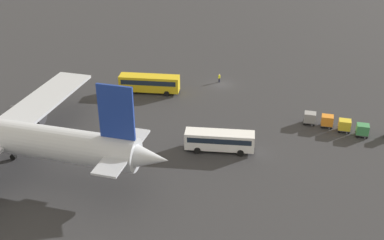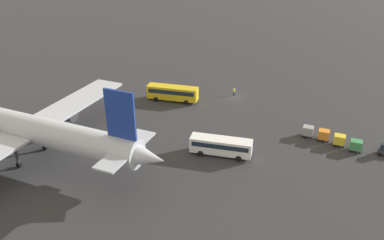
{
  "view_description": "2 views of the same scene",
  "coord_description": "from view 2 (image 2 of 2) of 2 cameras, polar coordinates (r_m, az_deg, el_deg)",
  "views": [
    {
      "loc": [
        -28.94,
        83.46,
        38.36
      ],
      "look_at": [
        -3.02,
        22.08,
        3.25
      ],
      "focal_mm": 45.0,
      "sensor_mm": 36.0,
      "label": 1
    },
    {
      "loc": [
        -31.95,
        73.27,
        34.41
      ],
      "look_at": [
        -1.59,
        22.19,
        4.18
      ],
      "focal_mm": 35.0,
      "sensor_mm": 36.0,
      "label": 2
    }
  ],
  "objects": [
    {
      "name": "shuttle_bus_near",
      "position": [
        84.05,
        -2.98,
        4.26
      ],
      "size": [
        11.69,
        5.74,
        3.38
      ],
      "rotation": [
        0.0,
        0.0,
        0.28
      ],
      "color": "gold",
      "rests_on": "ground"
    },
    {
      "name": "cargo_cart_grey",
      "position": [
        72.61,
        17.26,
        -1.59
      ],
      "size": [
        2.23,
        1.96,
        2.06
      ],
      "rotation": [
        0.0,
        0.0,
        0.15
      ],
      "color": "#38383D",
      "rests_on": "ground"
    },
    {
      "name": "cargo_cart_orange",
      "position": [
        72.18,
        19.43,
        -2.11
      ],
      "size": [
        2.23,
        1.96,
        2.06
      ],
      "rotation": [
        0.0,
        0.0,
        0.15
      ],
      "color": "#38383D",
      "rests_on": "ground"
    },
    {
      "name": "ground_plane",
      "position": [
        87.03,
        6.59,
        3.49
      ],
      "size": [
        600.0,
        600.0,
        0.0
      ],
      "primitive_type": "plane",
      "color": "#2D2D30"
    },
    {
      "name": "cargo_cart_green",
      "position": [
        70.8,
        23.71,
        -3.52
      ],
      "size": [
        2.23,
        1.96,
        2.06
      ],
      "rotation": [
        0.0,
        0.0,
        0.15
      ],
      "color": "#38383D",
      "rests_on": "ground"
    },
    {
      "name": "airplane",
      "position": [
        67.43,
        -24.91,
        -0.87
      ],
      "size": [
        54.42,
        47.61,
        15.38
      ],
      "rotation": [
        0.0,
        0.0,
        0.13
      ],
      "color": "#B2B7C1",
      "rests_on": "ground"
    },
    {
      "name": "cargo_cart_yellow",
      "position": [
        71.45,
        21.55,
        -2.81
      ],
      "size": [
        2.23,
        1.96,
        2.06
      ],
      "rotation": [
        0.0,
        0.0,
        0.15
      ],
      "color": "#38383D",
      "rests_on": "ground"
    },
    {
      "name": "shuttle_bus_far",
      "position": [
        63.72,
        4.43,
        -3.85
      ],
      "size": [
        10.77,
        5.45,
        3.08
      ],
      "rotation": [
        0.0,
        0.0,
        0.29
      ],
      "color": "white",
      "rests_on": "ground"
    },
    {
      "name": "worker_person",
      "position": [
        87.71,
        6.43,
        4.31
      ],
      "size": [
        0.38,
        0.38,
        1.74
      ],
      "color": "#1E1E2D",
      "rests_on": "ground"
    }
  ]
}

